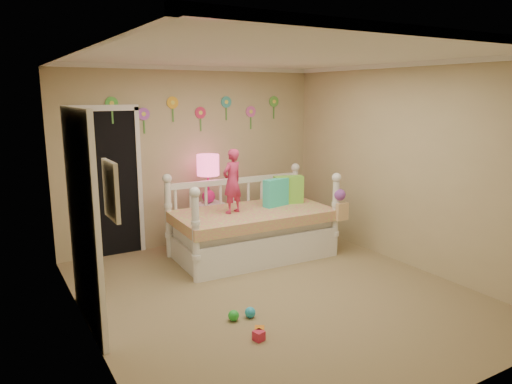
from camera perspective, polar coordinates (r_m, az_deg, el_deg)
floor at (r=5.51m, az=2.33°, el=-11.97°), size 4.00×4.50×0.01m
ceiling at (r=5.06m, az=2.58°, el=16.07°), size 4.00×4.50×0.01m
back_wall at (r=7.10m, az=-7.50°, el=4.23°), size 4.00×0.01×2.60m
left_wall at (r=4.40m, az=-20.00°, el=-1.02°), size 0.01×4.50×2.60m
right_wall at (r=6.43m, az=17.60°, el=3.00°), size 0.01×4.50×2.60m
crown_molding at (r=5.06m, az=2.57°, el=15.73°), size 4.00×4.50×0.06m
daybed at (r=6.50m, az=-0.44°, el=-2.76°), size 2.21×1.25×1.18m
pillow_turquoise at (r=6.69m, az=2.40°, el=-0.06°), size 0.41×0.21×0.39m
pillow_lime at (r=6.88m, az=3.91°, el=0.28°), size 0.44×0.26×0.40m
child at (r=6.26m, az=-2.87°, el=1.30°), size 0.36×0.30×0.86m
nightstand at (r=7.05m, az=-5.64°, el=-3.88°), size 0.41×0.33×0.65m
table_lamp at (r=6.88m, az=-5.77°, el=2.51°), size 0.32×0.32×0.71m
closet_doorway at (r=6.74m, az=-17.20°, el=1.12°), size 0.90×0.04×2.07m
flower_decals at (r=7.00m, az=-8.29°, el=9.36°), size 3.40×0.02×0.50m
mirror_closet at (r=4.75m, az=-20.01°, el=-3.21°), size 0.07×1.30×2.10m
wall_picture at (r=3.49m, az=-17.01°, el=0.20°), size 0.05×0.34×0.42m
hanging_bag at (r=6.57m, az=10.08°, el=-1.64°), size 0.20×0.16×0.36m
toy_scatter at (r=4.82m, az=3.00°, el=-14.93°), size 1.18×1.49×0.11m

